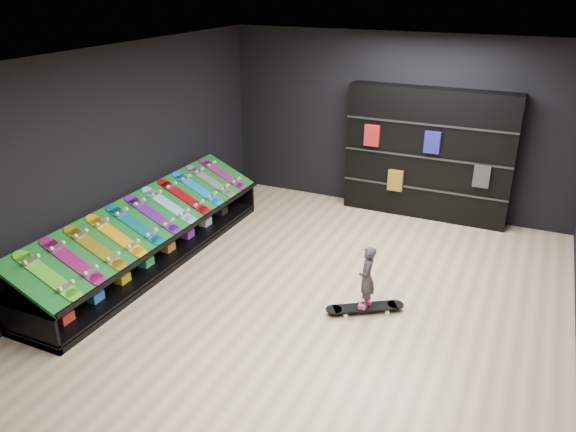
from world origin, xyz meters
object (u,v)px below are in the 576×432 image
at_px(child, 366,289).
at_px(display_rack, 153,245).
at_px(back_shelving, 428,154).
at_px(floor_skateboard, 365,309).

bearing_deg(child, display_rack, -103.96).
xyz_separation_m(display_rack, child, (3.19, -0.03, 0.08)).
bearing_deg(back_shelving, child, -89.45).
bearing_deg(floor_skateboard, display_rack, 146.58).
distance_m(back_shelving, child, 3.43).
height_order(display_rack, floor_skateboard, display_rack).
height_order(back_shelving, child, back_shelving).
height_order(back_shelving, floor_skateboard, back_shelving).
height_order(floor_skateboard, child, child).
relative_size(display_rack, floor_skateboard, 4.59).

